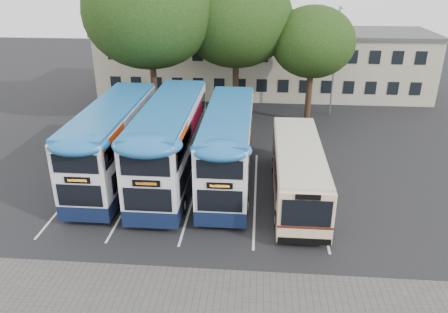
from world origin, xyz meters
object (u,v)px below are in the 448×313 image
object	(u,v)px
bus_single	(298,168)
tree_right	(313,42)
lamp_post	(335,56)
bus_dd_right	(228,144)
bus_dd_left	(114,140)
bus_dd_mid	(171,140)
tree_left	(149,12)
tree_mid	(236,19)

from	to	relation	value
bus_single	tree_right	bearing A→B (deg)	82.26
lamp_post	bus_dd_right	bearing A→B (deg)	-120.04
lamp_post	bus_dd_left	xyz separation A→B (m)	(-14.74, -13.67, -2.53)
lamp_post	bus_dd_mid	bearing A→B (deg)	-129.53
tree_left	bus_dd_right	world-z (taller)	tree_left
tree_mid	bus_dd_right	size ratio (longest dim) A/B	1.10
tree_right	bus_single	bearing A→B (deg)	-97.74
tree_mid	bus_single	xyz separation A→B (m)	(4.30, -13.76, -6.41)
bus_dd_mid	bus_dd_left	bearing A→B (deg)	179.36
bus_dd_right	bus_dd_mid	bearing A→B (deg)	-179.71
lamp_post	bus_dd_left	distance (m)	20.26
bus_dd_right	bus_single	size ratio (longest dim) A/B	1.07
tree_left	bus_dd_mid	bearing A→B (deg)	-71.87
tree_right	tree_left	bearing A→B (deg)	-172.73
tree_left	bus_dd_left	xyz separation A→B (m)	(-0.13, -10.04, -6.32)
lamp_post	tree_left	bearing A→B (deg)	-166.05
bus_dd_left	bus_dd_right	bearing A→B (deg)	-0.18
tree_right	bus_dd_left	size ratio (longest dim) A/B	0.84
tree_mid	tree_right	size ratio (longest dim) A/B	1.28
bus_dd_mid	bus_dd_right	xyz separation A→B (m)	(3.39, 0.02, -0.16)
lamp_post	bus_dd_right	distance (m)	16.02
bus_dd_right	bus_single	bearing A→B (deg)	-18.08
tree_left	bus_dd_right	distance (m)	13.66
tree_right	tree_mid	bearing A→B (deg)	172.37
bus_single	tree_mid	bearing A→B (deg)	107.35
lamp_post	bus_dd_right	world-z (taller)	lamp_post
bus_dd_left	bus_dd_right	distance (m)	6.82
tree_left	bus_single	size ratio (longest dim) A/B	1.28
tree_left	bus_dd_right	xyz separation A→B (m)	(6.69, -10.06, -6.37)
bus_dd_left	tree_right	bearing A→B (deg)	42.77
tree_right	lamp_post	bearing A→B (deg)	43.28
tree_right	bus_single	size ratio (longest dim) A/B	0.91
tree_mid	bus_dd_left	world-z (taller)	tree_mid
tree_left	tree_right	distance (m)	12.76
tree_left	tree_mid	xyz separation A→B (m)	(6.38, 2.40, -0.74)
lamp_post	tree_right	distance (m)	3.32
tree_right	bus_dd_mid	distance (m)	15.32
tree_right	bus_dd_left	bearing A→B (deg)	-137.23
bus_dd_mid	bus_single	world-z (taller)	bus_dd_mid
bus_dd_left	lamp_post	bearing A→B (deg)	42.84
tree_mid	bus_dd_left	xyz separation A→B (m)	(-6.51, -12.44, -5.58)
tree_mid	bus_dd_left	distance (m)	15.10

